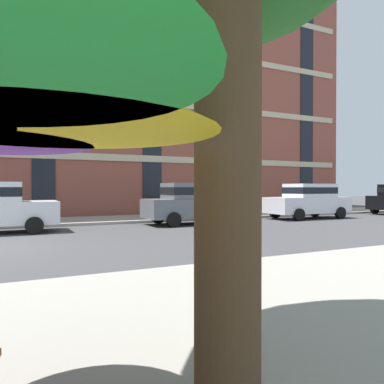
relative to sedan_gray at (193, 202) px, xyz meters
The scene contains 2 objects.
sedan_gray is the anchor object (origin of this frame).
sedan_white_midblock 6.57m from the sedan_gray, ahead, with size 4.40×1.98×1.78m.
Camera 1 is at (1.28, -10.90, 1.58)m, focal length 35.06 mm.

